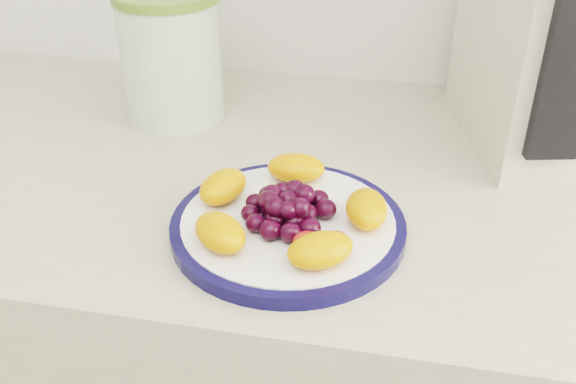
# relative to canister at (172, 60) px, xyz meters

# --- Properties ---
(plate_rim) EXTENTS (0.25, 0.25, 0.01)m
(plate_rim) POSITION_rel_canister_xyz_m (0.21, -0.25, -0.08)
(plate_rim) COLOR #0B0C3A
(plate_rim) RESTS_ON counter
(plate_face) EXTENTS (0.22, 0.22, 0.02)m
(plate_face) POSITION_rel_canister_xyz_m (0.21, -0.25, -0.07)
(plate_face) COLOR white
(plate_face) RESTS_ON counter
(canister) EXTENTS (0.17, 0.17, 0.17)m
(canister) POSITION_rel_canister_xyz_m (0.00, 0.00, 0.00)
(canister) COLOR #335E0D
(canister) RESTS_ON counter
(appliance_body) EXTENTS (0.24, 0.30, 0.33)m
(appliance_body) POSITION_rel_canister_xyz_m (0.50, 0.03, 0.08)
(appliance_body) COLOR beige
(appliance_body) RESTS_ON counter
(appliance_panel) EXTENTS (0.06, 0.03, 0.24)m
(appliance_panel) POSITION_rel_canister_xyz_m (0.49, -0.12, 0.09)
(appliance_panel) COLOR black
(appliance_panel) RESTS_ON appliance_body
(fruit_plate) EXTENTS (0.21, 0.21, 0.04)m
(fruit_plate) POSITION_rel_canister_xyz_m (0.22, -0.26, -0.05)
(fruit_plate) COLOR orange
(fruit_plate) RESTS_ON plate_face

